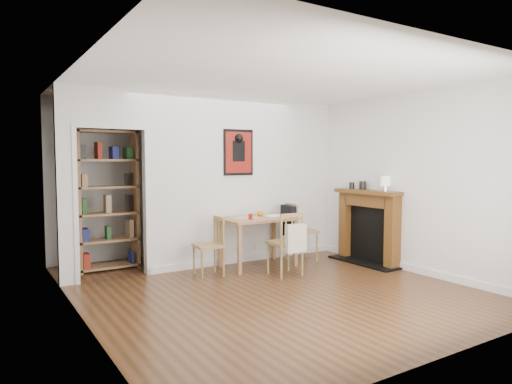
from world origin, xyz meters
TOP-DOWN VIEW (x-y plane):
  - ground at (0.00, 0.00)m, footprint 5.20×5.20m
  - room_shell at (0.10, 1.34)m, footprint 5.20×5.20m
  - dining_table at (0.52, 0.96)m, footprint 1.11×0.71m
  - chair_left at (-0.36, 0.87)m, footprint 0.45×0.45m
  - chair_right at (1.32, 0.93)m, footprint 0.60×0.54m
  - chair_front at (0.57, 0.30)m, footprint 0.47×0.53m
  - bookshelf at (-1.46, 2.02)m, footprint 0.88×0.35m
  - fireplace at (2.16, 0.25)m, footprint 0.45×1.25m
  - red_glass at (0.32, 0.83)m, footprint 0.06×0.06m
  - orange_fruit at (0.64, 1.08)m, footprint 0.09×0.09m
  - placemat at (0.34, 1.03)m, footprint 0.47×0.37m
  - notebook at (0.83, 0.98)m, footprint 0.30×0.22m
  - mantel_lamp at (2.11, -0.13)m, footprint 0.15×0.15m
  - ceramic_jar_a at (2.16, 0.39)m, footprint 0.11×0.11m
  - ceramic_jar_b at (2.12, 0.60)m, footprint 0.09×0.09m

SIDE VIEW (x-z plane):
  - ground at x=0.00m, z-range 0.00..0.00m
  - chair_left at x=-0.36m, z-range 0.00..0.83m
  - chair_front at x=0.57m, z-range 0.01..0.91m
  - chair_right at x=1.32m, z-range 0.02..0.96m
  - fireplace at x=2.16m, z-range 0.04..1.20m
  - dining_table at x=0.52m, z-range 0.29..1.04m
  - placemat at x=0.34m, z-range 0.76..0.76m
  - notebook at x=0.83m, z-range 0.76..0.77m
  - red_glass at x=0.32m, z-range 0.76..0.84m
  - orange_fruit at x=0.64m, z-range 0.76..0.84m
  - bookshelf at x=-1.46m, z-range -0.01..2.08m
  - ceramic_jar_b at x=2.12m, z-range 1.16..1.27m
  - ceramic_jar_a at x=2.16m, z-range 1.16..1.29m
  - room_shell at x=0.10m, z-range -1.30..3.90m
  - mantel_lamp at x=2.11m, z-range 1.19..1.42m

